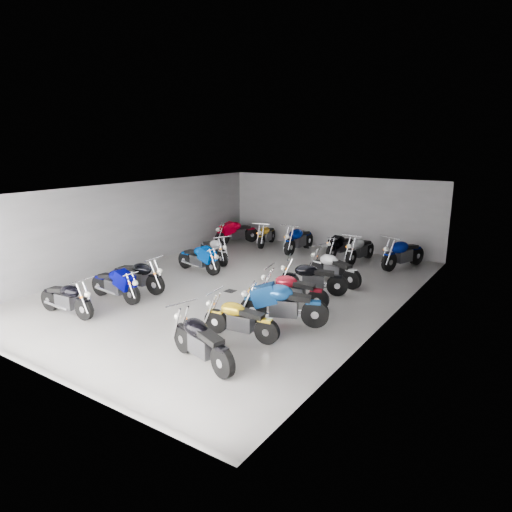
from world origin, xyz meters
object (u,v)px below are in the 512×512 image
object	(u,v)px
drain_grate	(230,291)
motorcycle_right_f	(333,269)
motorcycle_left_e	(199,259)
motorcycle_right_e	(312,278)
motorcycle_left_a	(67,298)
motorcycle_right_c	(282,304)
motorcycle_left_b	(116,284)
motorcycle_back_b	(266,235)
motorcycle_back_c	(299,239)
motorcycle_right_a	(201,341)
motorcycle_left_c	(138,276)
motorcycle_right_b	(240,319)
motorcycle_back_e	(360,249)
motorcycle_back_d	(341,245)
motorcycle_right_d	(292,290)
motorcycle_back_a	(236,232)
motorcycle_back_f	(403,254)
motorcycle_left_f	(214,250)

from	to	relation	value
drain_grate	motorcycle_right_f	xyz separation A→B (m)	(2.40, 2.60, 0.52)
motorcycle_left_e	motorcycle_right_e	size ratio (longest dim) A/B	1.03
drain_grate	motorcycle_right_f	world-z (taller)	motorcycle_right_f
motorcycle_left_a	motorcycle_right_c	size ratio (longest dim) A/B	0.92
motorcycle_left_b	motorcycle_right_c	world-z (taller)	motorcycle_right_c
motorcycle_back_b	motorcycle_back_c	xyz separation A→B (m)	(1.85, -0.30, 0.06)
motorcycle_right_a	motorcycle_left_c	bearing A→B (deg)	77.70
motorcycle_right_f	motorcycle_back_c	size ratio (longest dim) A/B	0.91
motorcycle_right_b	motorcycle_back_e	bearing A→B (deg)	-5.09
motorcycle_right_b	motorcycle_back_b	world-z (taller)	motorcycle_back_b
motorcycle_right_a	motorcycle_right_f	size ratio (longest dim) A/B	0.99
motorcycle_left_a	motorcycle_left_b	bearing A→B (deg)	172.77
motorcycle_right_a	motorcycle_back_d	xyz separation A→B (m)	(-1.36, 10.55, -0.06)
motorcycle_left_a	motorcycle_right_d	bearing A→B (deg)	126.56
motorcycle_right_b	motorcycle_back_a	xyz separation A→B (m)	(-6.34, 8.54, 0.06)
motorcycle_back_c	motorcycle_back_f	size ratio (longest dim) A/B	1.04
motorcycle_right_b	motorcycle_right_f	xyz separation A→B (m)	(0.04, 5.34, 0.04)
motorcycle_right_f	drain_grate	bearing A→B (deg)	153.52
motorcycle_right_f	motorcycle_back_f	distance (m)	3.53
motorcycle_back_d	motorcycle_back_e	xyz separation A→B (m)	(1.00, -0.45, 0.06)
motorcycle_back_c	motorcycle_back_f	world-z (taller)	motorcycle_back_f
motorcycle_right_a	motorcycle_back_c	distance (m)	10.73
motorcycle_left_a	motorcycle_right_a	xyz separation A→B (m)	(4.92, -0.12, 0.03)
motorcycle_left_a	motorcycle_back_c	distance (m)	10.27
motorcycle_right_c	motorcycle_back_a	world-z (taller)	motorcycle_right_c
motorcycle_right_e	motorcycle_left_f	bearing A→B (deg)	51.46
motorcycle_right_a	motorcycle_back_d	size ratio (longest dim) A/B	1.11
motorcycle_left_c	motorcycle_right_e	size ratio (longest dim) A/B	1.06
motorcycle_right_d	motorcycle_back_d	size ratio (longest dim) A/B	1.09
motorcycle_right_c	motorcycle_left_c	bearing A→B (deg)	69.42
motorcycle_right_a	motorcycle_right_b	bearing A→B (deg)	19.27
motorcycle_right_d	motorcycle_back_a	world-z (taller)	motorcycle_back_a
motorcycle_right_f	motorcycle_back_a	bearing A→B (deg)	79.67
drain_grate	motorcycle_right_b	xyz separation A→B (m)	(2.36, -2.75, 0.48)
motorcycle_right_f	motorcycle_back_a	size ratio (longest dim) A/B	1.01
motorcycle_left_b	motorcycle_back_a	distance (m)	8.54
drain_grate	motorcycle_left_b	bearing A→B (deg)	-132.45
drain_grate	motorcycle_left_b	distance (m)	3.54
motorcycle_back_a	motorcycle_back_e	distance (m)	6.07
motorcycle_left_c	motorcycle_left_f	size ratio (longest dim) A/B	1.08
motorcycle_left_b	motorcycle_back_f	size ratio (longest dim) A/B	0.93
motorcycle_right_e	motorcycle_back_d	world-z (taller)	motorcycle_right_e
motorcycle_back_a	motorcycle_right_f	bearing A→B (deg)	178.33
drain_grate	motorcycle_left_f	world-z (taller)	motorcycle_left_f
motorcycle_left_a	motorcycle_right_d	distance (m)	6.29
motorcycle_right_d	motorcycle_right_e	bearing A→B (deg)	-8.18
motorcycle_left_c	motorcycle_left_f	world-z (taller)	motorcycle_left_c
drain_grate	motorcycle_back_e	size ratio (longest dim) A/B	0.15
motorcycle_back_b	motorcycle_right_e	bearing A→B (deg)	121.11
motorcycle_right_a	motorcycle_back_d	world-z (taller)	motorcycle_right_a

